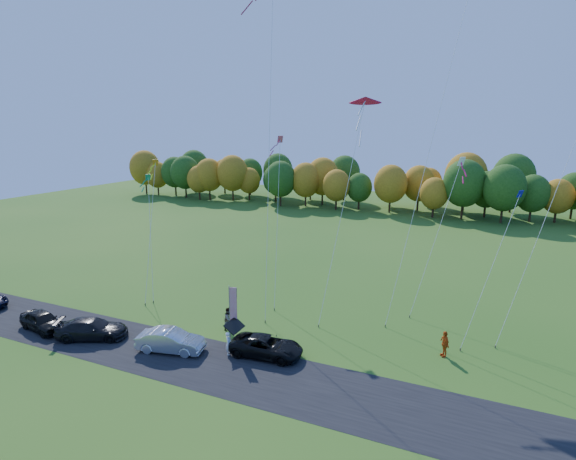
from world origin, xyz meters
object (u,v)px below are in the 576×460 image
at_px(person_east, 444,344).
at_px(feather_flag, 233,308).
at_px(silver_sedan, 171,341).
at_px(black_suv, 267,346).

bearing_deg(person_east, feather_flag, -104.53).
relative_size(silver_sedan, feather_flag, 1.08).
xyz_separation_m(black_suv, person_east, (10.99, 4.79, 0.22)).
distance_m(black_suv, person_east, 11.99).
relative_size(silver_sedan, person_east, 2.58).
bearing_deg(silver_sedan, feather_flag, -63.58).
bearing_deg(feather_flag, silver_sedan, -140.77).
distance_m(person_east, feather_flag, 14.67).
height_order(silver_sedan, person_east, person_east).
bearing_deg(black_suv, silver_sedan, 103.36).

